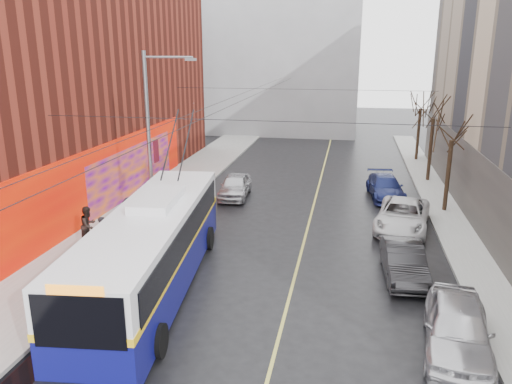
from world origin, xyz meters
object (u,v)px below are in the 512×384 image
parked_car_c (402,216)px  pedestrian_a (104,235)px  tree_mid (435,107)px  parked_car_b (404,261)px  pedestrian_c (129,213)px  tree_far (421,99)px  parked_car_a (458,328)px  parked_car_d (385,187)px  tree_near (453,126)px  trolleybus (152,248)px  following_car (235,186)px  pedestrian_b (88,225)px  streetlight_pole (152,138)px

parked_car_c → pedestrian_a: 14.86m
tree_mid → parked_car_b: size_ratio=1.54×
tree_mid → pedestrian_c: 21.59m
tree_far → parked_car_a: 28.80m
parked_car_a → parked_car_d: 16.78m
tree_near → tree_far: (0.00, 14.00, 0.17)m
pedestrian_a → parked_car_b: bearing=-94.4°
pedestrian_c → tree_mid: bearing=-84.7°
pedestrian_a → parked_car_d: bearing=-53.1°
trolleybus → parked_car_a: trolleybus is taller
tree_near → tree_mid: (0.00, 7.00, 0.28)m
trolleybus → tree_mid: bearing=50.6°
parked_car_a → parked_car_c: parked_car_a is taller
tree_near → tree_far: 14.00m
tree_mid → following_car: bearing=-153.6°
parked_car_a → parked_car_d: parked_car_a is taller
trolleybus → pedestrian_b: bearing=136.6°
tree_mid → parked_car_c: bearing=-104.4°
streetlight_pole → tree_near: bearing=21.6°
tree_mid → parked_car_d: 7.26m
pedestrian_b → tree_mid: bearing=-38.5°
parked_car_c → tree_mid: bearing=85.5°
streetlight_pole → pedestrian_a: 5.35m
parked_car_b → pedestrian_b: bearing=174.1°
tree_mid → pedestrian_b: tree_mid is taller
parked_car_c → following_car: parked_car_c is taller
streetlight_pole → pedestrian_a: streetlight_pole is taller
streetlight_pole → tree_far: 25.09m
tree_mid → pedestrian_b: 23.81m
parked_car_c → pedestrian_c: (-13.87, -2.79, 0.20)m
parked_car_a → following_car: bearing=132.1°
tree_mid → parked_car_c: size_ratio=1.22×
tree_far → parked_car_c: tree_far is taller
parked_car_b → pedestrian_c: 13.76m
streetlight_pole → pedestrian_b: size_ratio=4.83×
parked_car_b → pedestrian_a: pedestrian_a is taller
tree_mid → pedestrian_c: (-16.53, -13.20, -4.29)m
parked_car_b → parked_car_d: 11.66m
tree_mid → tree_far: (0.00, 7.00, -0.11)m
tree_mid → parked_car_d: size_ratio=1.39×
parked_car_c → tree_near: bearing=61.9°
tree_mid → parked_car_d: bearing=-124.4°
tree_far → parked_car_a: (-2.00, -28.40, -4.32)m
streetlight_pole → following_car: bearing=69.1°
pedestrian_c → trolleybus: bearing=178.7°
streetlight_pole → parked_car_d: (11.94, 8.33, -4.15)m
streetlight_pole → tree_near: 16.28m
tree_mid → trolleybus: size_ratio=0.50×
streetlight_pole → trolleybus: 7.38m
pedestrian_b → parked_car_c: bearing=-60.8°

